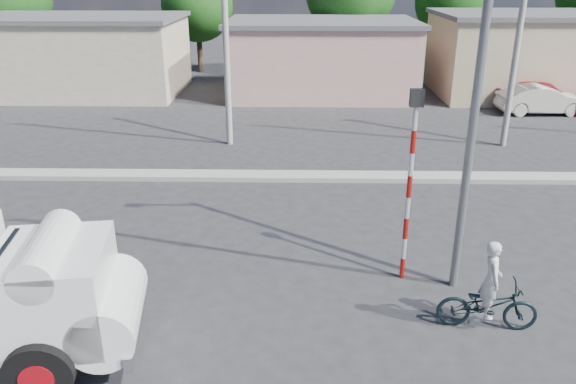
{
  "coord_description": "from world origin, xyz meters",
  "views": [
    {
      "loc": [
        0.82,
        -9.83,
        6.62
      ],
      "look_at": [
        0.54,
        3.5,
        1.3
      ],
      "focal_mm": 35.0,
      "sensor_mm": 36.0,
      "label": 1
    }
  ],
  "objects_px": {
    "car_red": "(542,96)",
    "traffic_pole": "(411,171)",
    "bicycle": "(487,305)",
    "cyclist": "(489,292)",
    "car_cream": "(542,100)",
    "streetlight": "(472,61)"
  },
  "relations": [
    {
      "from": "bicycle",
      "to": "streetlight",
      "type": "bearing_deg",
      "value": 18.78
    },
    {
      "from": "bicycle",
      "to": "car_red",
      "type": "distance_m",
      "value": 20.19
    },
    {
      "from": "car_cream",
      "to": "traffic_pole",
      "type": "height_order",
      "value": "traffic_pole"
    },
    {
      "from": "traffic_pole",
      "to": "car_cream",
      "type": "bearing_deg",
      "value": 59.39
    },
    {
      "from": "traffic_pole",
      "to": "cyclist",
      "type": "bearing_deg",
      "value": -55.22
    },
    {
      "from": "car_cream",
      "to": "bicycle",
      "type": "bearing_deg",
      "value": 153.85
    },
    {
      "from": "car_red",
      "to": "streetlight",
      "type": "bearing_deg",
      "value": 173.04
    },
    {
      "from": "cyclist",
      "to": "car_cream",
      "type": "height_order",
      "value": "cyclist"
    },
    {
      "from": "traffic_pole",
      "to": "car_red",
      "type": "bearing_deg",
      "value": 59.74
    },
    {
      "from": "bicycle",
      "to": "traffic_pole",
      "type": "height_order",
      "value": "traffic_pole"
    },
    {
      "from": "cyclist",
      "to": "traffic_pole",
      "type": "bearing_deg",
      "value": 40.21
    },
    {
      "from": "bicycle",
      "to": "car_cream",
      "type": "height_order",
      "value": "car_cream"
    },
    {
      "from": "traffic_pole",
      "to": "streetlight",
      "type": "xyz_separation_m",
      "value": [
        0.94,
        -0.3,
        2.37
      ]
    },
    {
      "from": "car_red",
      "to": "traffic_pole",
      "type": "xyz_separation_m",
      "value": [
        -9.63,
        -16.5,
        1.85
      ]
    },
    {
      "from": "cyclist",
      "to": "streetlight",
      "type": "xyz_separation_m",
      "value": [
        -0.38,
        1.6,
        4.17
      ]
    },
    {
      "from": "bicycle",
      "to": "cyclist",
      "type": "xyz_separation_m",
      "value": [
        0.0,
        0.0,
        0.29
      ]
    },
    {
      "from": "bicycle",
      "to": "cyclist",
      "type": "bearing_deg",
      "value": 0.0
    },
    {
      "from": "bicycle",
      "to": "cyclist",
      "type": "distance_m",
      "value": 0.29
    },
    {
      "from": "car_cream",
      "to": "streetlight",
      "type": "distance_m",
      "value": 18.75
    },
    {
      "from": "bicycle",
      "to": "streetlight",
      "type": "height_order",
      "value": "streetlight"
    },
    {
      "from": "cyclist",
      "to": "streetlight",
      "type": "bearing_deg",
      "value": 18.78
    },
    {
      "from": "bicycle",
      "to": "car_red",
      "type": "xyz_separation_m",
      "value": [
        8.31,
        18.4,
        0.24
      ]
    }
  ]
}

